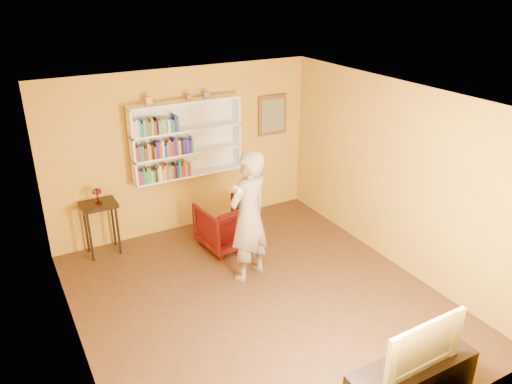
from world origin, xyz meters
The scene contains 16 objects.
room_shell centered at (0.00, 0.00, 1.02)m, with size 5.30×5.80×2.88m.
bookshelf centered at (0.00, 2.41, 1.59)m, with size 1.80×0.29×1.23m.
books_row_lower centered at (-0.42, 2.30, 1.13)m, with size 0.87×0.19×0.26m.
books_row_middle centered at (-0.38, 2.30, 1.51)m, with size 0.95×0.19×0.27m.
books_row_upper centered at (-0.51, 2.30, 1.89)m, with size 0.71×0.19×0.27m.
ornament_left centered at (-0.56, 2.35, 2.28)m, with size 0.09×0.09×0.13m, color #C68438.
ornament_centre centered at (0.07, 2.35, 2.26)m, with size 0.07×0.07×0.10m, color maroon.
ornament_right centered at (0.36, 2.35, 2.27)m, with size 0.08×0.08×0.11m, color #49627B.
framed_painting centered at (1.65, 2.46, 1.75)m, with size 0.55×0.05×0.70m.
console_table centered at (-1.50, 2.25, 0.71)m, with size 0.52×0.40×0.85m.
ruby_lustre centered at (-1.50, 2.25, 1.02)m, with size 0.14×0.14×0.23m.
armchair centered at (0.26, 1.54, 0.36)m, with size 0.77×0.80×0.72m, color #410409.
person centered at (0.16, 0.58, 0.95)m, with size 0.70×0.46×1.91m, color #766757.
game_remote centered at (-0.19, 0.22, 1.58)m, with size 0.04×0.15×0.04m, color white.
tv_cabinet centered at (0.48, -2.25, 0.25)m, with size 1.40×0.42×0.50m, color black.
television centered at (0.48, -2.25, 0.78)m, with size 0.97×0.13×0.56m, color black.
Camera 1 is at (-2.71, -4.82, 4.00)m, focal length 35.00 mm.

